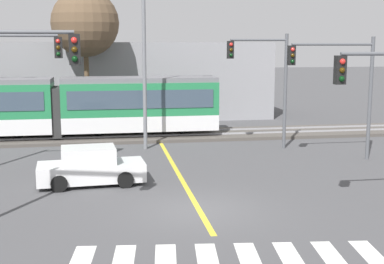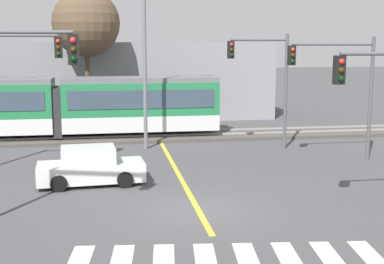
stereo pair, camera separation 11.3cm
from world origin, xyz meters
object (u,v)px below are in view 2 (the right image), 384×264
Objects in this scene: light_rail_tram at (58,105)px; street_lamp_centre at (148,52)px; sedan_crossing at (91,167)px; traffic_light_far_right at (267,73)px; bare_tree_west at (86,23)px; traffic_light_mid_right at (343,78)px.

street_lamp_centre reaches higher than light_rail_tram.
sedan_crossing is 11.22m from traffic_light_far_right.
street_lamp_centre is (2.90, 6.84, 4.43)m from sedan_crossing.
street_lamp_centre is 1.00× the size of bare_tree_west.
light_rail_tram is at bearing 150.63° from traffic_light_mid_right.
street_lamp_centre is (4.98, -3.45, 3.09)m from light_rail_tram.
light_rail_tram is at bearing 158.03° from traffic_light_far_right.
traffic_light_mid_right is at bearing 12.28° from sedan_crossing.
sedan_crossing is 15.87m from bare_tree_west.
sedan_crossing is 8.65m from street_lamp_centre.
light_rail_tram reaches higher than sedan_crossing.
sedan_crossing is at bearing -88.01° from bare_tree_west.
street_lamp_centre reaches higher than traffic_light_far_right.
bare_tree_west is at bearing 137.16° from traffic_light_far_right.
light_rail_tram is 6.65m from bare_tree_west.
street_lamp_centre is at bearing 153.97° from traffic_light_mid_right.
traffic_light_far_right reaches higher than light_rail_tram.
traffic_light_mid_right is 0.65× the size of bare_tree_west.
bare_tree_west is at bearing 135.26° from traffic_light_mid_right.
traffic_light_mid_right is at bearing -50.55° from traffic_light_far_right.
street_lamp_centre is at bearing -34.77° from light_rail_tram.
sedan_crossing is 0.48× the size of bare_tree_west.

